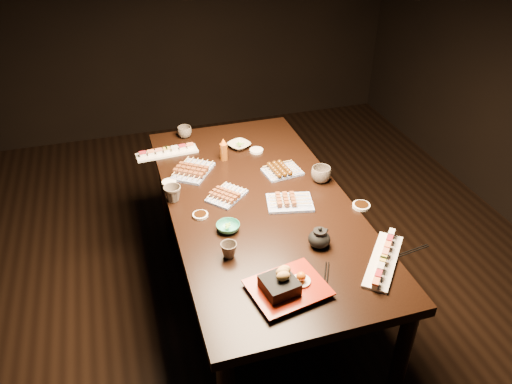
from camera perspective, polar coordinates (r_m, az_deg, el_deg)
ground at (r=3.01m, az=0.35°, el=-13.18°), size 5.00×5.00×0.00m
dining_table at (r=2.78m, az=0.30°, el=-7.35°), size 1.40×1.99×0.75m
sushi_platter_near at (r=2.23m, az=14.40°, el=-7.31°), size 0.33×0.36×0.05m
sushi_platter_far at (r=2.99m, az=-10.16°, el=4.68°), size 0.37×0.13×0.04m
yakitori_plate_center at (r=2.56m, az=-3.38°, el=-0.13°), size 0.24×0.24×0.05m
yakitori_plate_right at (r=2.51m, az=3.89°, el=-0.82°), size 0.26×0.21×0.06m
yakitori_plate_left at (r=2.78m, az=-7.24°, el=2.75°), size 0.28×0.29×0.06m
tsukune_plate at (r=2.76m, az=3.04°, el=2.67°), size 0.22×0.17×0.05m
edamame_bowl_green at (r=2.34m, az=-3.21°, el=-4.04°), size 0.15×0.15×0.03m
edamame_bowl_cream at (r=3.02m, az=-1.94°, el=5.35°), size 0.17×0.17×0.03m
tempura_tray at (r=2.01m, az=3.70°, el=-10.11°), size 0.34×0.29×0.11m
teacup_near_left at (r=2.19m, az=-3.12°, el=-6.64°), size 0.10×0.10×0.07m
teacup_mid_right at (r=2.70m, az=7.44°, el=2.00°), size 0.12×0.12×0.08m
teacup_far_left at (r=2.56m, az=-9.51°, el=-0.19°), size 0.12×0.12×0.08m
teacup_far_right at (r=3.16m, az=-8.16°, el=6.80°), size 0.09×0.09×0.07m
teapot at (r=2.25m, az=7.26°, el=-5.11°), size 0.16×0.16×0.10m
condiment_bottle at (r=2.87m, az=-3.72°, el=4.91°), size 0.06×0.06×0.14m
sauce_dish_west at (r=2.45m, az=-6.38°, el=-2.65°), size 0.08×0.08×0.01m
sauce_dish_east at (r=2.98m, az=0.04°, el=4.77°), size 0.10×0.10×0.01m
sauce_dish_se at (r=2.55m, az=11.94°, el=-1.55°), size 0.12×0.12×0.02m
sauce_dish_nw at (r=2.71m, az=-9.90°, el=1.07°), size 0.09×0.09×0.01m
chopsticks_near at (r=2.11m, az=8.00°, el=-9.81°), size 0.11×0.19×0.01m
chopsticks_se at (r=2.32m, az=17.22°, el=-6.55°), size 0.20×0.05×0.01m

